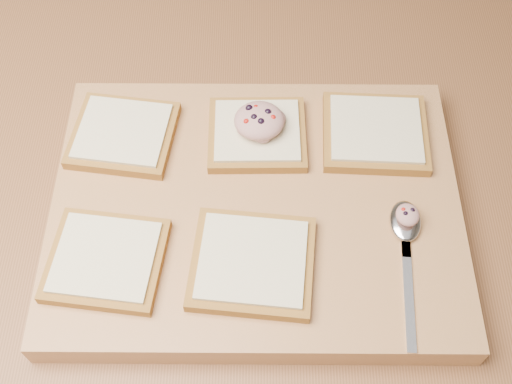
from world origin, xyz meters
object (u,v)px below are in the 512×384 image
bread_far_center (257,134)px  spoon (406,231)px  cutting_board (256,209)px  tuna_salad_dollop (259,120)px

bread_far_center → spoon: 0.22m
cutting_board → bread_far_center: (0.00, 0.09, 0.03)m
cutting_board → tuna_salad_dollop: 0.11m
bread_far_center → spoon: (0.17, -0.13, -0.00)m
bread_far_center → tuna_salad_dollop: tuna_salad_dollop is taller
cutting_board → spoon: 0.18m
tuna_salad_dollop → spoon: (0.17, -0.14, -0.03)m
cutting_board → tuna_salad_dollop: bearing=88.0°
bread_far_center → tuna_salad_dollop: size_ratio=1.98×
cutting_board → spoon: size_ratio=2.64×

